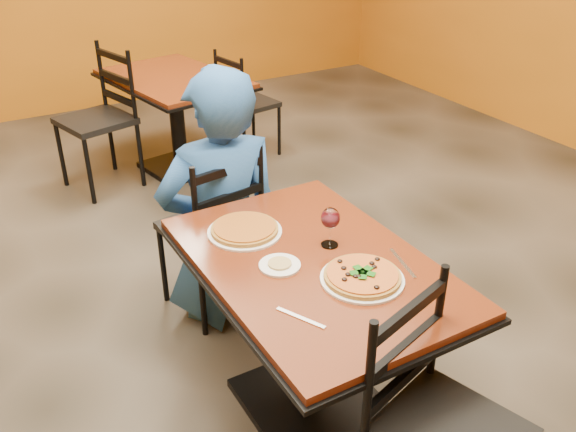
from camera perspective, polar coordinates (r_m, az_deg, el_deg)
floor at (r=3.17m, az=-2.80°, el=-11.25°), size 7.00×8.00×0.01m
table_main at (r=2.49m, az=2.28°, el=-7.88°), size 0.83×1.23×0.75m
table_second at (r=4.82m, az=-10.37°, el=10.37°), size 0.98×1.28×0.75m
chair_main_far at (r=3.18m, az=-7.24°, el=-1.16°), size 0.49×0.49×0.93m
chair_second_left at (r=4.67m, az=-17.40°, el=8.36°), size 0.56×0.56×1.02m
chair_second_right at (r=5.08m, az=-3.70°, el=10.33°), size 0.45×0.45×0.87m
diner at (r=3.04m, az=-6.23°, el=1.66°), size 0.70×0.51×1.33m
plate_main at (r=2.28m, az=6.88°, el=-5.82°), size 0.31×0.31×0.01m
pizza_main at (r=2.27m, az=6.90°, el=-5.49°), size 0.28×0.28×0.02m
plate_far at (r=2.56m, az=-4.03°, el=-1.46°), size 0.31×0.31×0.01m
pizza_far at (r=2.55m, az=-4.04°, el=-1.15°), size 0.28×0.28×0.02m
side_plate at (r=2.34m, az=-0.77°, el=-4.59°), size 0.16×0.16×0.01m
dip at (r=2.33m, az=-0.78°, el=-4.41°), size 0.09×0.09×0.01m
wine_glass at (r=2.43m, az=3.93°, el=-0.89°), size 0.08×0.08×0.18m
fork at (r=2.09m, az=1.18°, el=-9.41°), size 0.10×0.18×0.00m
knife at (r=2.40m, az=10.57°, el=-4.30°), size 0.06×0.21×0.00m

